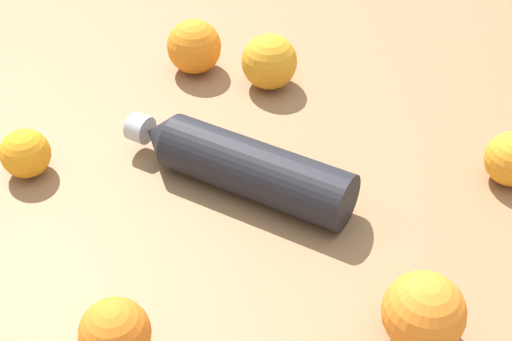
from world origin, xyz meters
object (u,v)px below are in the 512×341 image
Objects in this scene: orange_2 at (25,153)px; orange_4 at (115,333)px; orange_3 at (424,312)px; water_bottle at (239,164)px; orange_1 at (194,47)px; orange_0 at (269,62)px.

orange_2 is 0.90× the size of orange_4.
orange_3 reaches higher than orange_2.
water_bottle is 3.79× the size of orange_1.
orange_0 is 1.17× the size of orange_4.
orange_1 is at bearing 109.26° from orange_4.
water_bottle is 3.80× the size of orange_0.
orange_0 is (-0.05, 0.22, 0.01)m from water_bottle.
orange_0 is at bearing 56.80° from orange_2.
water_bottle is 0.27m from orange_4.
orange_0 is at bearing -70.72° from water_bottle.
orange_1 is 1.17× the size of orange_4.
orange_1 is at bearing -176.65° from orange_0.
water_bottle is 0.29m from orange_3.
water_bottle is at bearing 89.25° from orange_4.
water_bottle is at bearing 152.44° from orange_3.
orange_2 is (-0.26, -0.08, -0.00)m from water_bottle.
orange_3 is at bearing -38.92° from orange_1.
orange_2 is at bearing -123.20° from orange_0.
orange_4 is at bearing -70.74° from orange_1.
water_bottle is 4.44× the size of orange_4.
orange_0 and orange_1 have the same top height.
orange_0 is 0.48m from orange_3.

